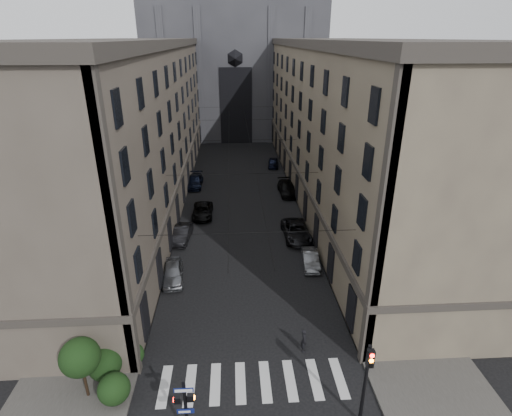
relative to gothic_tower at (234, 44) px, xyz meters
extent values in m
cube|color=#383533|center=(-10.50, -38.96, -17.72)|extent=(7.00, 80.00, 0.15)
cube|color=#383533|center=(10.50, -38.96, -17.72)|extent=(7.00, 80.00, 0.15)
cube|color=beige|center=(0.00, -69.96, -17.79)|extent=(11.00, 3.20, 0.01)
cube|color=#4D443B|center=(-13.50, -38.96, -8.80)|extent=(13.00, 60.00, 18.00)
cube|color=#38332D|center=(-13.50, -38.96, 0.60)|extent=(13.60, 60.60, 0.90)
cube|color=#38332D|center=(-13.50, -38.96, -13.60)|extent=(13.40, 60.30, 0.50)
cube|color=brown|center=(13.50, -38.96, -8.80)|extent=(13.00, 60.00, 18.00)
cube|color=#38332D|center=(13.50, -38.96, 0.60)|extent=(13.60, 60.60, 0.90)
cube|color=#38332D|center=(13.50, -38.96, -13.60)|extent=(13.40, 60.30, 0.50)
cube|color=#2D2D33|center=(0.00, 0.04, -2.80)|extent=(34.00, 22.00, 30.00)
cube|color=black|center=(0.00, -11.01, -10.80)|extent=(6.00, 0.30, 14.00)
cylinder|color=black|center=(-3.50, -73.46, -15.80)|extent=(0.18, 0.18, 4.00)
cube|color=orange|center=(-3.22, -73.46, -14.90)|extent=(0.34, 0.24, 0.38)
cube|color=#FF0C07|center=(-3.88, -73.36, -15.10)|extent=(0.34, 0.24, 0.38)
cube|color=navy|center=(-3.50, -73.59, -14.25)|extent=(0.95, 0.05, 0.24)
cube|color=navy|center=(-3.50, -73.59, -15.65)|extent=(0.85, 0.05, 0.27)
cylinder|color=black|center=(5.60, -72.96, -15.20)|extent=(0.20, 0.20, 5.20)
cube|color=black|center=(5.60, -73.18, -13.20)|extent=(0.34, 0.30, 1.00)
cylinder|color=#FF0C07|center=(5.60, -73.34, -12.88)|extent=(0.22, 0.05, 0.22)
cylinder|color=orange|center=(5.60, -73.34, -13.20)|extent=(0.22, 0.05, 0.22)
cylinder|color=black|center=(5.60, -73.34, -13.52)|extent=(0.22, 0.05, 0.22)
sphere|color=black|center=(-7.80, -70.96, -16.75)|extent=(1.80, 1.80, 1.80)
sphere|color=black|center=(-8.80, -69.16, -16.65)|extent=(2.00, 2.00, 2.00)
sphere|color=black|center=(-7.40, -68.16, -16.95)|extent=(1.40, 1.40, 1.40)
cylinder|color=black|center=(-9.50, -70.46, -16.45)|extent=(0.16, 0.16, 2.40)
sphere|color=black|center=(-9.50, -70.46, -14.85)|extent=(2.20, 2.20, 2.20)
cylinder|color=black|center=(0.00, -64.96, -10.30)|extent=(14.00, 0.03, 0.03)
cylinder|color=black|center=(0.00, -52.96, -10.30)|extent=(14.00, 0.03, 0.03)
cylinder|color=black|center=(0.00, -39.96, -10.30)|extent=(14.00, 0.03, 0.03)
cylinder|color=black|center=(0.00, -26.96, -10.30)|extent=(14.00, 0.03, 0.03)
cylinder|color=black|center=(0.00, -14.96, -10.30)|extent=(14.00, 0.03, 0.03)
cylinder|color=black|center=(-1.30, -38.96, -10.70)|extent=(0.03, 60.00, 0.03)
cylinder|color=black|center=(1.30, -38.96, -10.70)|extent=(0.03, 60.00, 0.03)
imported|color=slate|center=(-6.18, -58.62, -17.06)|extent=(2.23, 4.52, 1.48)
imported|color=black|center=(-6.20, -51.40, -17.07)|extent=(1.97, 4.54, 1.45)
imported|color=black|center=(-4.49, -45.58, -17.12)|extent=(2.26, 4.87, 1.35)
imported|color=black|center=(-6.20, -35.39, -17.05)|extent=(2.23, 5.18, 1.49)
imported|color=slate|center=(5.88, -57.01, -17.15)|extent=(1.65, 4.02, 1.29)
imported|color=black|center=(5.45, -51.57, -17.02)|extent=(2.74, 5.66, 1.55)
imported|color=black|center=(6.20, -39.10, -17.03)|extent=(2.40, 5.41, 1.54)
imported|color=black|center=(5.54, -27.11, -17.13)|extent=(2.01, 4.10, 1.34)
imported|color=black|center=(3.47, -67.52, -16.96)|extent=(0.50, 0.67, 1.68)
camera|label=1|loc=(-0.90, -87.82, 1.26)|focal=28.00mm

